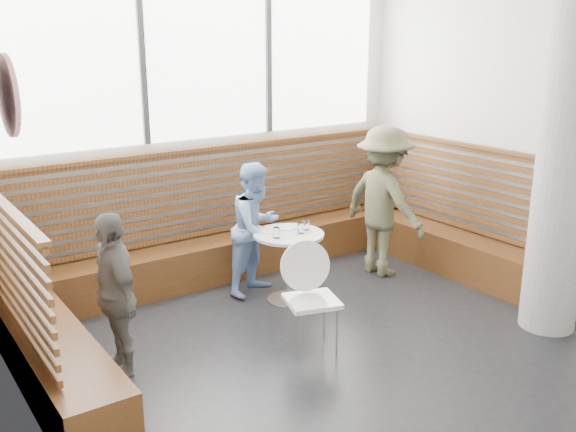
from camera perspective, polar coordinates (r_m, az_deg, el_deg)
room at (r=5.11m, az=6.40°, el=3.93°), size 5.00×5.00×3.20m
booth at (r=6.82m, az=-3.71°, el=-3.30°), size 5.00×2.50×1.44m
concrete_column at (r=6.13m, az=23.48°, el=4.72°), size 0.50×0.50×3.20m
wall_art at (r=4.25m, az=-23.65°, el=9.78°), size 0.03×0.50×0.50m
cafe_table at (r=6.47m, az=0.06°, el=-3.28°), size 0.71×0.71×0.73m
cafe_chair at (r=5.53m, az=1.69°, el=-6.46°), size 0.45×0.44×0.93m
adult_man at (r=7.22m, az=8.52°, el=1.30°), size 0.70×1.13×1.69m
child_back at (r=6.66m, az=-2.81°, el=-1.13°), size 0.82×0.74×1.40m
child_left at (r=5.27m, az=-15.17°, el=-6.75°), size 0.36×0.80×1.35m
plate_near at (r=6.44m, az=-1.58°, el=-1.35°), size 0.18×0.18×0.01m
plate_far at (r=6.54m, az=-0.18°, el=-1.07°), size 0.18×0.18×0.01m
glass_left at (r=6.24m, az=-1.04°, el=-1.48°), size 0.07×0.07×0.11m
glass_mid at (r=6.39m, az=1.13°, el=-1.07°), size 0.07×0.07×0.11m
glass_right at (r=6.50m, az=1.60°, el=-0.76°), size 0.07×0.07×0.11m
menu_card at (r=6.23m, az=1.36°, el=-2.00°), size 0.23×0.18×0.00m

